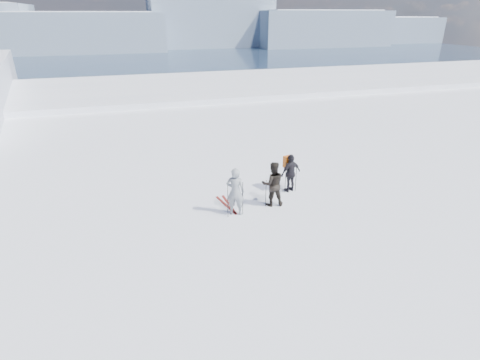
# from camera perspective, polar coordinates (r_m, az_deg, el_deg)

# --- Properties ---
(lake_basin) EXTENTS (820.00, 820.00, 71.62)m
(lake_basin) POSITION_cam_1_polar(r_m,az_deg,el_deg) (41.36, -7.55, 4.72)
(lake_basin) COLOR white
(lake_basin) RESTS_ON ground
(far_mountain_range) EXTENTS (770.00, 110.00, 53.00)m
(far_mountain_range) POSITION_cam_1_polar(r_m,az_deg,el_deg) (464.98, -13.40, 21.72)
(far_mountain_range) COLOR slate
(far_mountain_range) RESTS_ON ground
(skier_grey) EXTENTS (0.82, 0.71, 1.89)m
(skier_grey) POSITION_cam_1_polar(r_m,az_deg,el_deg) (14.01, -0.71, -1.78)
(skier_grey) COLOR gray
(skier_grey) RESTS_ON ground
(skier_dark) EXTENTS (1.00, 0.84, 1.84)m
(skier_dark) POSITION_cam_1_polar(r_m,az_deg,el_deg) (14.76, 5.00, -0.59)
(skier_dark) COLOR black
(skier_dark) RESTS_ON ground
(skier_pack) EXTENTS (1.06, 0.66, 1.68)m
(skier_pack) POSITION_cam_1_polar(r_m,az_deg,el_deg) (16.05, 7.73, 1.06)
(skier_pack) COLOR black
(skier_pack) RESTS_ON ground
(backpack) EXTENTS (0.40, 0.29, 0.50)m
(backpack) POSITION_cam_1_polar(r_m,az_deg,el_deg) (15.85, 7.37, 4.98)
(backpack) COLOR #D75D14
(backpack) RESTS_ON skier_pack
(ski_poles) EXTENTS (3.40, 1.38, 1.37)m
(ski_poles) POSITION_cam_1_polar(r_m,az_deg,el_deg) (14.94, 4.13, -1.43)
(ski_poles) COLOR black
(ski_poles) RESTS_ON ground
(skis_loose) EXTENTS (0.46, 1.70, 0.03)m
(skis_loose) POSITION_cam_1_polar(r_m,az_deg,el_deg) (15.07, -1.90, -3.80)
(skis_loose) COLOR black
(skis_loose) RESTS_ON ground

